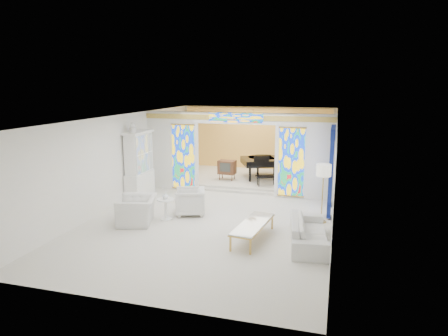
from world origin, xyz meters
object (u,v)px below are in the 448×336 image
(sofa, at_px, (309,232))
(tv_console, at_px, (227,167))
(china_cabinet, at_px, (139,165))
(armchair_left, at_px, (137,210))
(grand_piano, at_px, (261,161))
(coffee_table, at_px, (253,225))
(armchair_right, at_px, (190,202))

(sofa, xyz_separation_m, tv_console, (-3.65, 5.55, 0.36))
(china_cabinet, distance_m, armchair_left, 2.96)
(grand_piano, bearing_deg, armchair_left, -136.22)
(armchair_left, relative_size, coffee_table, 0.58)
(armchair_right, relative_size, sofa, 0.40)
(china_cabinet, height_order, sofa, china_cabinet)
(armchair_left, bearing_deg, china_cabinet, -171.37)
(grand_piano, distance_m, tv_console, 1.50)
(armchair_left, relative_size, sofa, 0.53)
(armchair_left, distance_m, grand_piano, 6.60)
(armchair_right, distance_m, grand_piano, 5.10)
(coffee_table, bearing_deg, tv_console, 111.66)
(armchair_left, relative_size, armchair_right, 1.32)
(coffee_table, bearing_deg, sofa, 2.57)
(armchair_left, distance_m, armchair_right, 1.68)
(armchair_left, xyz_separation_m, sofa, (4.93, -0.28, -0.06))
(armchair_right, bearing_deg, coffee_table, 37.55)
(coffee_table, bearing_deg, grand_piano, 98.64)
(sofa, relative_size, tv_console, 2.86)
(coffee_table, bearing_deg, china_cabinet, 148.42)
(armchair_left, distance_m, coffee_table, 3.52)
(china_cabinet, xyz_separation_m, tv_console, (2.51, 2.70, -0.48))
(china_cabinet, distance_m, coffee_table, 5.62)
(grand_piano, bearing_deg, sofa, -92.97)
(tv_console, bearing_deg, coffee_table, -64.34)
(tv_console, bearing_deg, china_cabinet, -128.97)
(china_cabinet, relative_size, armchair_left, 2.28)
(armchair_left, xyz_separation_m, armchair_right, (1.20, 1.18, 0.02))
(armchair_right, distance_m, tv_console, 4.11)
(armchair_left, xyz_separation_m, grand_piano, (2.53, 6.08, 0.47))
(coffee_table, bearing_deg, armchair_right, 146.63)
(sofa, xyz_separation_m, grand_piano, (-2.40, 6.36, 0.52))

